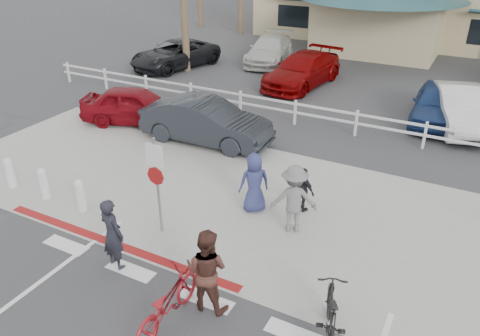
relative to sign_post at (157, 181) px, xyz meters
The scene contains 24 objects.
ground 3.50m from the sign_post, 43.73° to the right, with size 140.00×140.00×0.00m, color #333335.
sidewalk_plaza 3.56m from the sign_post, 45.00° to the left, with size 22.00×7.00×0.01m, color gray.
cross_street 6.86m from the sign_post, 69.94° to the left, with size 40.00×5.00×0.01m, color #333335.
parking_lot 16.03m from the sign_post, 81.72° to the left, with size 50.00×16.00×0.01m, color #333335.
curb_red 1.89m from the sign_post, 124.99° to the right, with size 7.00×0.25×0.02m, color maroon.
rail_fence 8.81m from the sign_post, 71.36° to the left, with size 29.40×0.16×1.00m, color silver, non-canonical shape.
sign_post is the anchor object (origin of this frame).
bollard_0 2.69m from the sign_post, behind, with size 0.26×0.26×0.95m, color silver, non-canonical shape.
bollard_1 4.03m from the sign_post, behind, with size 0.26×0.26×0.95m, color silver, non-canonical shape.
bollard_2 5.39m from the sign_post, behind, with size 0.26×0.26×0.95m, color silver, non-canonical shape.
bike_red 3.28m from the sign_post, 51.41° to the right, with size 0.70×2.01×1.05m, color maroon.
rider_red 1.70m from the sign_post, 93.53° to the right, with size 0.64×0.42×1.75m, color black.
bike_black 5.15m from the sign_post, 16.11° to the right, with size 0.55×1.94×1.16m, color black.
rider_black 3.00m from the sign_post, 35.34° to the right, with size 0.90×0.70×1.84m, color #492820.
pedestrian_a 3.37m from the sign_post, 28.89° to the left, with size 1.17×0.67×1.81m, color slate.
pedestrian_child 3.88m from the sign_post, 42.49° to the left, with size 0.76×0.32×1.29m, color black.
pedestrian_b 2.65m from the sign_post, 50.84° to the left, with size 0.82×0.54×1.68m, color navy.
car_white_sedan 5.66m from the sign_post, 109.62° to the left, with size 1.64×4.71×1.55m, color black.
car_red_compact 7.74m from the sign_post, 133.31° to the left, with size 1.69×4.20×1.43m, color maroon.
lot_car_0 15.62m from the sign_post, 123.43° to the left, with size 2.39×5.18×1.44m, color black.
lot_car_1 13.26m from the sign_post, 95.58° to the left, with size 2.13×5.25×1.52m, color #700203.
lot_car_2 12.30m from the sign_post, 65.47° to the left, with size 1.78×4.43×1.51m, color navy.
lot_car_3 12.51m from the sign_post, 61.84° to the left, with size 1.62×4.66×1.53m, color silver.
lot_car_4 17.00m from the sign_post, 105.31° to the left, with size 2.03×4.98×1.45m, color beige.
Camera 1 is at (4.06, -5.59, 6.93)m, focal length 35.00 mm.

